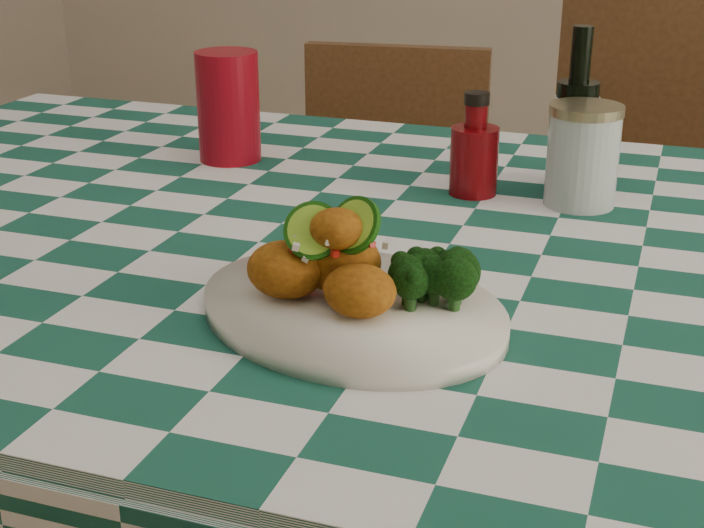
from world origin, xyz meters
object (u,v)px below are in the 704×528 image
(fried_chicken_pile, at_px, (341,255))
(wooden_chair_left, at_px, (379,267))
(beer_bottle, at_px, (576,109))
(dining_table, at_px, (362,516))
(mason_jar, at_px, (583,156))
(red_tumbler, at_px, (228,107))
(plate, at_px, (352,310))
(ketchup_bottle, at_px, (475,144))
(wooden_chair_right, at_px, (635,273))

(fried_chicken_pile, xyz_separation_m, wooden_chair_left, (-0.27, 0.98, -0.43))
(beer_bottle, height_order, wooden_chair_left, beer_bottle)
(dining_table, xyz_separation_m, beer_bottle, (0.20, 0.26, 0.50))
(fried_chicken_pile, height_order, mason_jar, mason_jar)
(red_tumbler, bearing_deg, fried_chicken_pile, -53.70)
(dining_table, distance_m, plate, 0.46)
(fried_chicken_pile, distance_m, ketchup_bottle, 0.41)
(plate, relative_size, ketchup_bottle, 2.36)
(dining_table, xyz_separation_m, red_tumbler, (-0.28, 0.23, 0.47))
(dining_table, height_order, wooden_chair_left, wooden_chair_left)
(dining_table, bearing_deg, red_tumbler, 140.47)
(red_tumbler, height_order, wooden_chair_right, wooden_chair_right)
(red_tumbler, xyz_separation_m, ketchup_bottle, (0.37, -0.04, -0.01))
(mason_jar, bearing_deg, ketchup_bottle, 179.87)
(wooden_chair_left, bearing_deg, beer_bottle, -56.88)
(plate, bearing_deg, wooden_chair_left, 106.10)
(red_tumbler, distance_m, wooden_chair_right, 0.85)
(red_tumbler, height_order, mason_jar, red_tumbler)
(plate, distance_m, wooden_chair_right, 1.04)
(red_tumbler, bearing_deg, wooden_chair_right, 42.44)
(plate, distance_m, fried_chicken_pile, 0.05)
(ketchup_bottle, bearing_deg, plate, -93.13)
(fried_chicken_pile, distance_m, mason_jar, 0.44)
(plate, xyz_separation_m, wooden_chair_left, (-0.28, 0.98, -0.37))
(mason_jar, relative_size, wooden_chair_left, 0.15)
(fried_chicken_pile, height_order, beer_bottle, beer_bottle)
(ketchup_bottle, relative_size, mason_jar, 1.04)
(mason_jar, distance_m, beer_bottle, 0.09)
(red_tumbler, distance_m, mason_jar, 0.50)
(dining_table, bearing_deg, wooden_chair_left, 106.14)
(fried_chicken_pile, bearing_deg, mason_jar, 67.63)
(wooden_chair_right, bearing_deg, plate, -95.42)
(wooden_chair_left, bearing_deg, ketchup_bottle, -68.78)
(dining_table, distance_m, wooden_chair_left, 0.80)
(mason_jar, bearing_deg, fried_chicken_pile, -112.37)
(ketchup_bottle, relative_size, beer_bottle, 0.63)
(plate, height_order, mason_jar, mason_jar)
(beer_bottle, bearing_deg, dining_table, -127.72)
(plate, xyz_separation_m, mason_jar, (0.16, 0.41, 0.05))
(ketchup_bottle, height_order, wooden_chair_left, ketchup_bottle)
(dining_table, relative_size, red_tumbler, 10.70)
(dining_table, height_order, beer_bottle, beer_bottle)
(beer_bottle, bearing_deg, wooden_chair_right, 80.67)
(plate, height_order, wooden_chair_right, wooden_chair_right)
(wooden_chair_left, xyz_separation_m, wooden_chair_right, (0.50, -0.02, 0.06))
(fried_chicken_pile, xyz_separation_m, red_tumbler, (-0.33, 0.45, 0.01))
(red_tumbler, relative_size, ketchup_bottle, 1.17)
(ketchup_bottle, bearing_deg, mason_jar, -0.13)
(dining_table, height_order, wooden_chair_right, wooden_chair_right)
(red_tumbler, distance_m, ketchup_bottle, 0.37)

